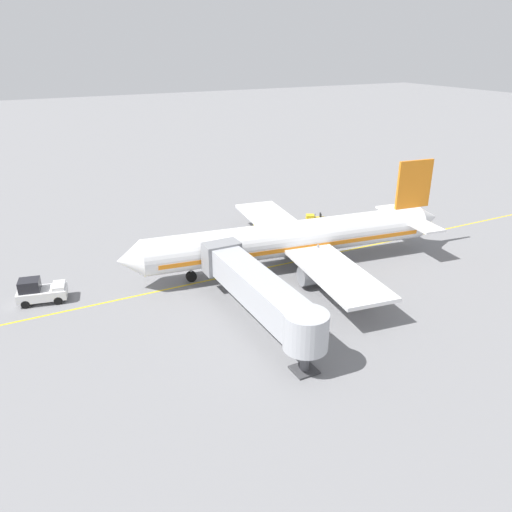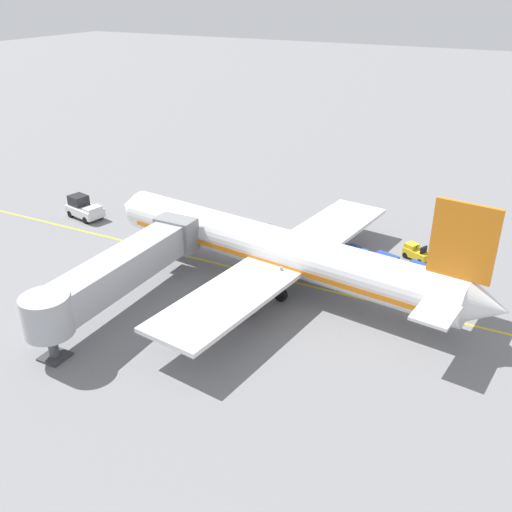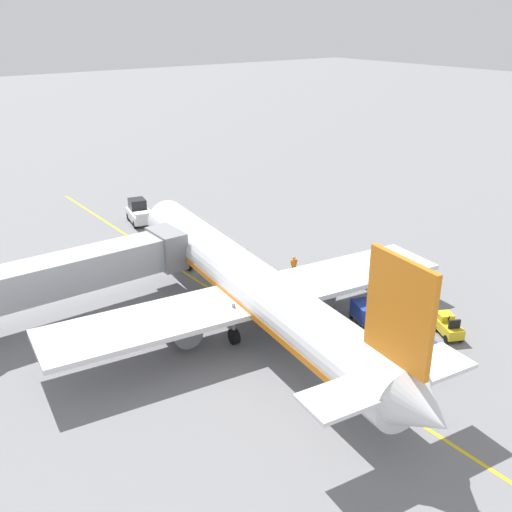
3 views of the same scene
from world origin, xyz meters
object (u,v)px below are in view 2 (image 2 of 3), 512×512
(baggage_cart_front, at_px, (356,255))
(pushback_tractor, at_px, (84,208))
(baggage_tug_trailing, at_px, (300,242))
(ground_crew_marshaller, at_px, (346,236))
(baggage_cart_third_in_train, at_px, (419,271))
(ground_crew_wing_walker, at_px, (334,230))
(jet_bridge, at_px, (118,271))
(safety_cone_nose_left, at_px, (215,226))
(ground_crew_loader, at_px, (269,230))
(baggage_cart_second_in_train, at_px, (385,262))
(baggage_tug_lead, at_px, (416,253))
(parked_airliner, at_px, (279,251))

(baggage_cart_front, bearing_deg, pushback_tractor, 95.54)
(baggage_tug_trailing, relative_size, ground_crew_marshaller, 1.62)
(baggage_cart_third_in_train, distance_m, ground_crew_wing_walker, 11.03)
(jet_bridge, height_order, safety_cone_nose_left, jet_bridge)
(jet_bridge, distance_m, ground_crew_marshaller, 23.26)
(jet_bridge, relative_size, pushback_tractor, 3.75)
(ground_crew_loader, bearing_deg, ground_crew_marshaller, -74.50)
(pushback_tractor, xyz_separation_m, baggage_cart_second_in_train, (2.79, -33.16, -0.15))
(baggage_cart_front, xyz_separation_m, ground_crew_marshaller, (3.55, 2.14, 0.00))
(ground_crew_wing_walker, bearing_deg, baggage_cart_second_in_train, -124.68)
(baggage_cart_second_in_train, relative_size, ground_crew_loader, 1.75)
(baggage_tug_trailing, bearing_deg, ground_crew_wing_walker, -28.70)
(safety_cone_nose_left, bearing_deg, pushback_tractor, 105.71)
(pushback_tractor, distance_m, baggage_cart_front, 30.46)
(jet_bridge, xyz_separation_m, baggage_cart_third_in_train, (15.68, -19.94, -2.51))
(baggage_tug_trailing, xyz_separation_m, ground_crew_wing_walker, (3.73, -2.04, 0.24))
(ground_crew_wing_walker, bearing_deg, safety_cone_nose_left, 105.48)
(baggage_tug_lead, relative_size, baggage_cart_second_in_train, 0.94)
(jet_bridge, distance_m, baggage_cart_second_in_train, 23.47)
(baggage_tug_trailing, distance_m, ground_crew_marshaller, 4.66)
(baggage_tug_lead, bearing_deg, ground_crew_marshaller, 89.54)
(pushback_tractor, xyz_separation_m, ground_crew_loader, (4.41, -20.68, -0.15))
(jet_bridge, distance_m, ground_crew_wing_walker, 23.27)
(baggage_tug_trailing, height_order, safety_cone_nose_left, baggage_tug_trailing)
(pushback_tractor, height_order, baggage_cart_third_in_train, pushback_tractor)
(jet_bridge, height_order, baggage_cart_third_in_train, jet_bridge)
(ground_crew_marshaller, distance_m, safety_cone_nose_left, 14.02)
(jet_bridge, height_order, ground_crew_loader, jet_bridge)
(baggage_cart_front, bearing_deg, parked_airliner, 145.04)
(baggage_cart_front, relative_size, ground_crew_wing_walker, 1.75)
(ground_crew_wing_walker, distance_m, safety_cone_nose_left, 12.59)
(baggage_tug_trailing, height_order, ground_crew_marshaller, ground_crew_marshaller)
(jet_bridge, relative_size, ground_crew_loader, 10.58)
(baggage_tug_trailing, bearing_deg, ground_crew_loader, 79.01)
(pushback_tractor, height_order, baggage_tug_trailing, pushback_tractor)
(jet_bridge, bearing_deg, ground_crew_loader, -13.71)
(jet_bridge, bearing_deg, pushback_tractor, 50.68)
(parked_airliner, bearing_deg, baggage_cart_second_in_train, -48.89)
(parked_airliner, distance_m, baggage_cart_front, 8.53)
(jet_bridge, bearing_deg, baggage_tug_trailing, -25.46)
(baggage_tug_lead, height_order, baggage_tug_trailing, same)
(baggage_tug_lead, bearing_deg, jet_bridge, 136.55)
(parked_airliner, bearing_deg, safety_cone_nose_left, 54.98)
(jet_bridge, relative_size, ground_crew_wing_walker, 10.58)
(baggage_cart_front, bearing_deg, baggage_cart_third_in_train, -96.16)
(baggage_tug_lead, xyz_separation_m, baggage_tug_trailing, (-2.76, 10.64, 0.00))
(jet_bridge, distance_m, baggage_cart_front, 21.64)
(baggage_tug_trailing, relative_size, ground_crew_loader, 1.62)
(jet_bridge, xyz_separation_m, baggage_tug_lead, (19.81, -18.76, -2.75))
(baggage_tug_lead, bearing_deg, baggage_cart_third_in_train, -164.09)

